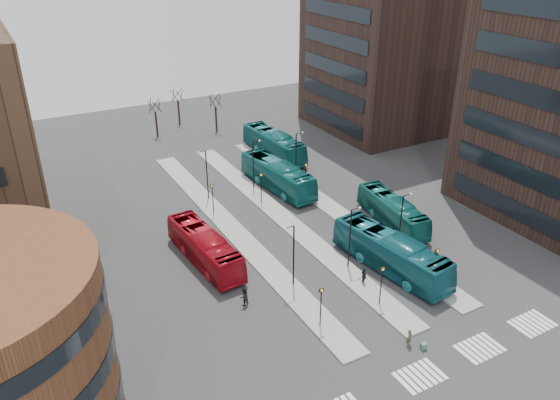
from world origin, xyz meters
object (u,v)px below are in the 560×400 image
commuter_c (374,262)px  traveller (409,338)px  teal_bus_b (277,175)px  teal_bus_c (392,211)px  teal_bus_d (274,144)px  red_bus (205,247)px  commuter_a (244,296)px  teal_bus_a (391,253)px  suitcase (423,346)px  commuter_b (364,276)px

commuter_c → traveller: bearing=-27.0°
teal_bus_b → teal_bus_c: (6.58, -13.82, -0.24)m
teal_bus_b → teal_bus_d: (4.72, 9.71, 0.03)m
traveller → teal_bus_b: bearing=56.6°
red_bus → traveller: red_bus is taller
red_bus → commuter_a: bearing=-92.1°
commuter_a → traveller: bearing=109.0°
teal_bus_b → commuter_a: size_ratio=7.05×
teal_bus_a → commuter_a: teal_bus_a is taller
teal_bus_a → teal_bus_d: 30.76m
red_bus → commuter_c: 16.11m
suitcase → traveller: size_ratio=0.36×
teal_bus_d → commuter_b: 32.17m
suitcase → teal_bus_a: bearing=78.2°
suitcase → red_bus: (-9.95, 19.50, 1.35)m
red_bus → commuter_b: (11.12, -10.37, -0.80)m
red_bus → commuter_b: bearing=-47.5°
teal_bus_d → traveller: 40.67m
teal_bus_c → commuter_b: (-9.51, -7.71, -0.70)m
teal_bus_d → traveller: (-9.54, -39.53, -1.03)m
teal_bus_a → teal_bus_b: 20.79m
teal_bus_b → traveller: 30.22m
red_bus → commuter_a: size_ratio=6.49×
red_bus → teal_bus_a: teal_bus_a is taller
teal_bus_b → teal_bus_d: bearing=58.6°
teal_bus_a → traveller: 10.60m
commuter_a → commuter_b: commuter_a is taller
teal_bus_a → commuter_a: (-14.35, 1.71, -0.90)m
traveller → commuter_c: commuter_c is taller
teal_bus_a → teal_bus_d: bearing=74.6°
suitcase → commuter_b: commuter_b is taller
teal_bus_d → commuter_a: bearing=-125.3°
suitcase → teal_bus_a: 11.06m
suitcase → teal_bus_a: size_ratio=0.04×
red_bus → teal_bus_c: 20.80m
teal_bus_a → traveller: bearing=-128.8°
teal_bus_d → traveller: bearing=-106.2°
traveller → commuter_a: (-8.90, 10.75, 0.14)m
teal_bus_c → traveller: 19.66m
suitcase → commuter_a: size_ratio=0.30×
teal_bus_c → traveller: (-11.40, -16.00, -0.75)m
teal_bus_b → commuter_b: 21.75m
suitcase → teal_bus_b: 30.97m
traveller → teal_bus_a: bearing=34.7°
red_bus → teal_bus_b: (14.04, 11.16, 0.14)m
teal_bus_b → commuter_c: 20.13m
commuter_b → commuter_c: commuter_b is taller
teal_bus_d → commuter_a: size_ratio=7.17×
teal_bus_b → teal_bus_d: size_ratio=0.98×
traveller → commuter_a: commuter_a is taller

